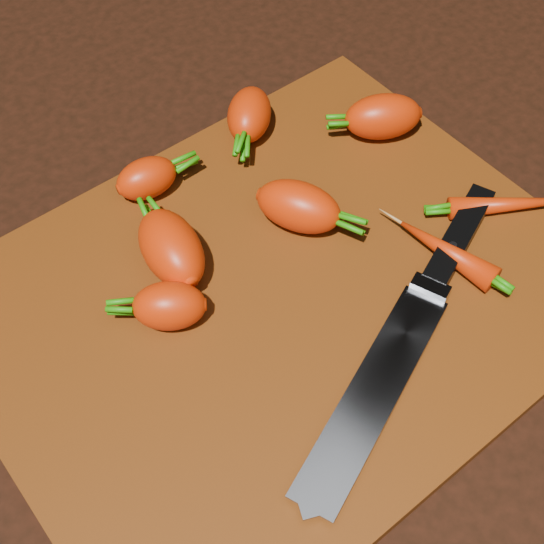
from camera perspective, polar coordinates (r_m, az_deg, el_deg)
ground at (r=0.65m, az=0.55°, el=-2.39°), size 2.00×2.00×0.01m
cutting_board at (r=0.64m, az=0.56°, el=-1.84°), size 0.50×0.40×0.01m
carrot_1 at (r=0.61m, az=-7.74°, el=-2.54°), size 0.07×0.07×0.04m
carrot_2 at (r=0.66m, az=2.02°, el=4.95°), size 0.08×0.09×0.04m
carrot_3 at (r=0.64m, az=-7.59°, el=1.79°), size 0.06×0.09×0.05m
carrot_4 at (r=0.75m, az=-1.72°, el=11.76°), size 0.08×0.08×0.04m
carrot_5 at (r=0.70m, az=-9.42°, el=6.98°), size 0.06×0.05×0.04m
carrot_6 at (r=0.75m, az=8.35°, el=11.50°), size 0.09×0.08×0.04m
carrot_7 at (r=0.71m, az=17.71°, el=4.89°), size 0.11×0.08×0.02m
carrot_8 at (r=0.66m, az=13.00°, el=1.55°), size 0.04×0.10×0.02m
knife at (r=0.59m, az=8.48°, el=-7.45°), size 0.32×0.15×0.02m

